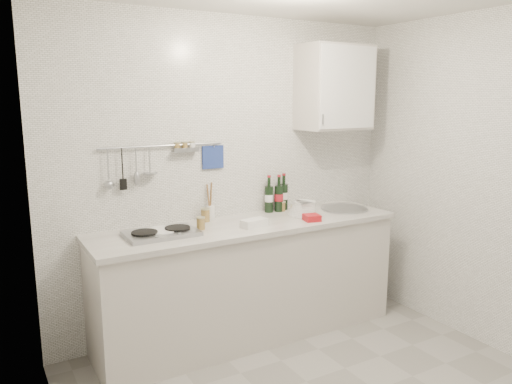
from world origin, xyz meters
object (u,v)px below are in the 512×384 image
at_px(plate_stack_hob, 160,232).
at_px(utensil_crock, 210,211).
at_px(wall_cabinet, 335,88).
at_px(wine_bottles, 277,193).
at_px(plate_stack_sink, 304,209).

distance_m(plate_stack_hob, utensil_crock, 0.55).
distance_m(wall_cabinet, plate_stack_hob, 1.90).
height_order(wall_cabinet, plate_stack_hob, wall_cabinet).
bearing_deg(wall_cabinet, wine_bottles, 166.17).
relative_size(wall_cabinet, wine_bottles, 2.26).
bearing_deg(plate_stack_hob, utensil_crock, 24.87).
bearing_deg(wall_cabinet, plate_stack_hob, -176.46).
xyz_separation_m(plate_stack_hob, wine_bottles, (1.12, 0.22, 0.14)).
bearing_deg(utensil_crock, wall_cabinet, -6.73).
xyz_separation_m(wall_cabinet, plate_stack_hob, (-1.60, -0.10, -1.01)).
distance_m(wall_cabinet, wine_bottles, 1.01).
height_order(plate_stack_hob, wine_bottles, wine_bottles).
bearing_deg(wine_bottles, plate_stack_sink, -65.00).
distance_m(plate_stack_hob, wine_bottles, 1.15).
bearing_deg(wall_cabinet, plate_stack_sink, -163.45).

